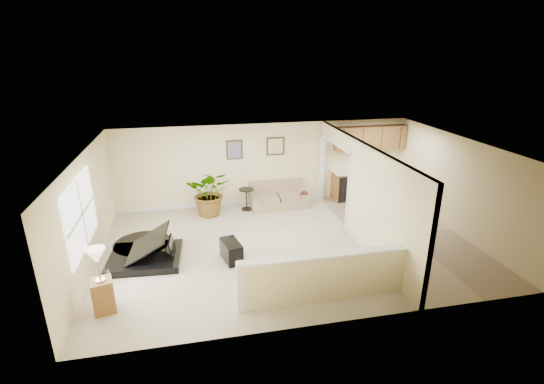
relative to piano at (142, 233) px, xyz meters
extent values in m
plane|color=#B5AA8D|center=(3.44, -0.09, -0.63)|extent=(9.00, 9.00, 0.00)
cube|color=beige|center=(3.44, 2.91, 0.62)|extent=(9.00, 0.04, 2.50)
cube|color=beige|center=(3.44, -3.09, 0.62)|extent=(9.00, 0.04, 2.50)
cube|color=beige|center=(-1.06, -0.09, 0.62)|extent=(0.04, 6.00, 2.50)
cube|color=beige|center=(7.94, -0.09, 0.62)|extent=(0.04, 6.00, 2.50)
cube|color=white|center=(3.44, -0.09, 1.87)|extent=(9.00, 6.00, 0.04)
cube|color=tan|center=(6.59, -0.09, -0.63)|extent=(2.70, 6.00, 0.01)
cube|color=beige|center=(5.24, -1.29, 0.62)|extent=(0.12, 3.60, 2.50)
cube|color=beige|center=(5.24, 1.69, 1.67)|extent=(0.12, 2.35, 0.40)
cube|color=beige|center=(3.59, -2.39, -0.16)|extent=(3.30, 0.12, 0.95)
cube|color=silver|center=(3.59, -2.39, 0.33)|extent=(3.40, 0.22, 0.05)
cube|color=silver|center=(1.94, -2.39, -0.13)|extent=(0.14, 0.14, 1.00)
cube|color=white|center=(-1.04, -0.59, 0.82)|extent=(0.05, 2.15, 1.45)
cube|color=#362713|center=(2.49, 2.89, 1.12)|extent=(0.48, 0.03, 0.58)
cube|color=#875675|center=(2.49, 2.87, 1.12)|extent=(0.40, 0.01, 0.50)
cube|color=#362713|center=(3.74, 2.89, 1.17)|extent=(0.55, 0.03, 0.55)
cube|color=white|center=(3.74, 2.87, 1.17)|extent=(0.46, 0.01, 0.46)
cube|color=brown|center=(6.74, 2.61, -0.18)|extent=(2.30, 0.60, 0.90)
cube|color=silver|center=(6.74, 2.61, 0.29)|extent=(2.36, 0.65, 0.04)
cube|color=black|center=(5.94, 2.61, -0.20)|extent=(0.60, 0.60, 0.84)
cube|color=brown|center=(6.74, 2.73, 1.32)|extent=(2.30, 0.35, 0.75)
cube|color=black|center=(0.04, -0.15, 0.21)|extent=(1.67, 1.47, 0.33)
cylinder|color=black|center=(-0.12, 0.45, 0.21)|extent=(1.36, 1.36, 0.33)
cube|color=white|center=(0.98, -0.15, 0.17)|extent=(0.31, 1.11, 0.02)
cube|color=black|center=(-0.07, -0.04, 0.51)|extent=(1.33, 1.34, 0.74)
cube|color=black|center=(1.97, -0.52, -0.40)|extent=(0.50, 0.76, 0.46)
cube|color=tan|center=(3.74, 2.51, -0.39)|extent=(1.71, 0.99, 0.47)
cube|color=tan|center=(3.74, 2.87, 0.09)|extent=(1.70, 0.25, 0.50)
cube|color=tan|center=(3.00, 2.51, -0.07)|extent=(0.22, 0.96, 0.18)
cube|color=tan|center=(4.49, 2.51, -0.07)|extent=(0.22, 0.96, 0.18)
cylinder|color=black|center=(2.76, 2.41, -0.62)|extent=(0.32, 0.32, 0.03)
cylinder|color=black|center=(2.76, 2.41, -0.31)|extent=(0.03, 0.03, 0.63)
cylinder|color=black|center=(2.76, 2.41, 0.01)|extent=(0.45, 0.45, 0.03)
cylinder|color=black|center=(1.69, 2.24, -0.49)|extent=(0.40, 0.40, 0.28)
imported|color=#15481B|center=(1.69, 2.24, 0.06)|extent=(1.46, 1.33, 1.39)
cylinder|color=black|center=(4.48, 2.21, -0.54)|extent=(0.27, 0.27, 0.19)
imported|color=#15481B|center=(4.48, 2.21, -0.37)|extent=(0.32, 0.32, 0.52)
cube|color=brown|center=(-0.53, -1.89, -0.31)|extent=(0.46, 0.46, 0.65)
cylinder|color=#C58A41|center=(-0.53, -1.89, 0.03)|extent=(0.17, 0.17, 0.02)
cylinder|color=#C58A41|center=(-0.53, -1.89, 0.25)|extent=(0.03, 0.03, 0.43)
cone|color=beige|center=(-0.53, -1.89, 0.52)|extent=(0.35, 0.35, 0.28)
camera|label=1|loc=(1.25, -8.52, 3.97)|focal=26.00mm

